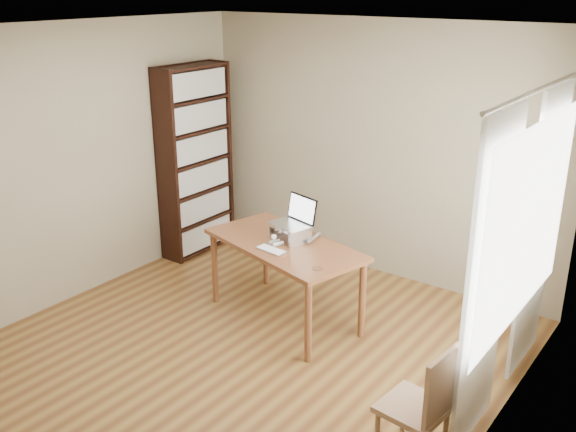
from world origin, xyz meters
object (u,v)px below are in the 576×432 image
Objects in this scene: desk at (285,252)px; keyboard at (271,250)px; bookshelf at (196,161)px; chair at (424,404)px; laptop at (294,217)px; cat at (294,232)px.

desk is 0.24m from keyboard.
bookshelf is 2.41× the size of chair.
laptop is 1.40× the size of keyboard.
bookshelf reaches higher than cat.
laptop is at bearing 104.22° from desk.
chair is (1.84, -1.17, -0.48)m from laptop.
laptop is 0.82× the size of cat.
chair is at bearing -18.65° from keyboard.
cat is 0.57× the size of chair.
bookshelf is 5.20× the size of laptop.
keyboard is (0.02, -0.22, 0.10)m from desk.
laptop reaches higher than chair.
laptop is (-0.00, 0.14, 0.29)m from desk.
keyboard is at bearing 161.44° from chair.
keyboard is (1.78, -0.95, -0.29)m from bookshelf.
cat reaches higher than desk.
laptop is 0.46× the size of chair.
chair is at bearing -15.06° from desk.
desk is 3.25× the size of cat.
bookshelf reaches higher than keyboard.
chair is at bearing -26.00° from bookshelf.
cat is (0.03, -0.03, -0.12)m from laptop.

